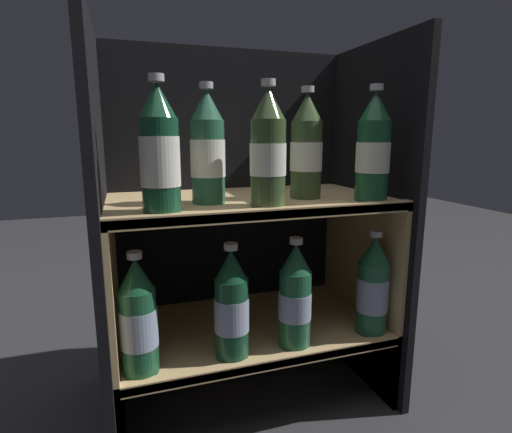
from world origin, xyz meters
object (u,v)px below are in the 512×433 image
Objects in this scene: bottle_lower_front_3 at (373,288)px; bottle_upper_front_2 at (373,150)px; bottle_lower_front_1 at (232,307)px; bottle_lower_front_0 at (138,320)px; bottle_upper_back_1 at (306,149)px; bottle_upper_front_1 at (268,151)px; bottle_upper_back_0 at (208,151)px; bottle_lower_front_2 at (295,298)px; bottle_upper_front_0 at (160,153)px.

bottle_upper_front_2 is at bearing -180.00° from bottle_lower_front_3.
bottle_lower_front_1 and bottle_lower_front_3 have the same top height.
bottle_lower_front_0 is 0.20m from bottle_lower_front_1.
bottle_upper_front_2 is 1.00× the size of bottle_upper_back_1.
bottle_upper_front_1 is 1.00× the size of bottle_upper_back_0.
bottle_lower_front_1 is 0.15m from bottle_lower_front_2.
bottle_lower_front_1 is (-0.34, 0.00, -0.34)m from bottle_upper_front_2.
bottle_lower_front_1 is at bearing 180.00° from bottle_upper_front_1.
bottle_lower_front_2 is 0.21m from bottle_lower_front_3.
bottle_lower_front_0 is at bearing 180.00° from bottle_lower_front_3.
bottle_lower_front_3 is (0.36, 0.00, -0.00)m from bottle_lower_front_1.
bottle_upper_back_0 reaches higher than bottle_lower_front_3.
bottle_upper_front_1 is at bearing 0.00° from bottle_upper_front_0.
bottle_upper_front_0 reaches higher than bottle_lower_front_0.
bottle_lower_front_3 is (0.21, 0.00, -0.00)m from bottle_lower_front_2.
bottle_upper_back_0 is 0.35m from bottle_lower_front_1.
bottle_upper_front_0 is at bearing -0.00° from bottle_lower_front_0.
bottle_upper_back_1 reaches higher than bottle_lower_front_2.
bottle_upper_back_1 is 0.41m from bottle_lower_front_1.
bottle_lower_front_0 is at bearing 180.00° from bottle_upper_front_1.
bottle_upper_front_0 is at bearing -180.00° from bottle_lower_front_3.
bottle_upper_back_0 reaches higher than bottle_lower_front_2.
bottle_upper_front_2 and bottle_upper_back_0 have the same top height.
bottle_upper_front_2 is 0.39m from bottle_lower_front_2.
bottle_lower_front_3 is (0.15, -0.09, -0.34)m from bottle_upper_back_1.
bottle_upper_front_0 is 1.00× the size of bottle_lower_front_1.
bottle_lower_front_3 is at bearing -29.43° from bottle_upper_back_1.
bottle_lower_front_0 is 1.00× the size of bottle_lower_front_2.
bottle_upper_back_0 is at bearing 167.03° from bottle_upper_front_2.
bottle_lower_front_3 is (0.56, 0.00, -0.00)m from bottle_lower_front_0.
bottle_upper_front_0 reaches higher than bottle_lower_front_2.
bottle_upper_front_2 is at bearing 0.00° from bottle_upper_front_1.
bottle_upper_front_2 is 0.34m from bottle_lower_front_3.
bottle_upper_back_0 is at bearing 108.22° from bottle_lower_front_1.
bottle_upper_front_1 is 1.00× the size of bottle_lower_front_1.
bottle_upper_front_0 is 0.61m from bottle_lower_front_3.
bottle_upper_back_0 and bottle_upper_back_1 have the same top height.
bottle_upper_back_1 is at bearing 150.57° from bottle_lower_front_3.
bottle_upper_front_1 reaches higher than bottle_lower_front_3.
bottle_upper_front_2 is 0.64m from bottle_lower_front_0.
bottle_lower_front_0 is (-0.41, -0.09, -0.34)m from bottle_upper_back_1.
bottle_upper_front_0 is at bearing 180.00° from bottle_upper_front_1.
bottle_upper_front_2 is at bearing -12.97° from bottle_upper_back_0.
bottle_lower_front_2 is 1.00× the size of bottle_lower_front_3.
bottle_lower_front_0 is (-0.54, 0.00, -0.34)m from bottle_upper_front_2.
bottle_upper_front_0 is 1.00× the size of bottle_lower_front_0.
bottle_upper_front_2 is 1.00× the size of bottle_upper_back_0.
bottle_upper_front_2 is 1.00× the size of bottle_lower_front_3.
bottle_upper_back_1 is at bearing 33.41° from bottle_upper_front_1.
bottle_upper_back_1 is (0.35, 0.09, 0.00)m from bottle_upper_front_0.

